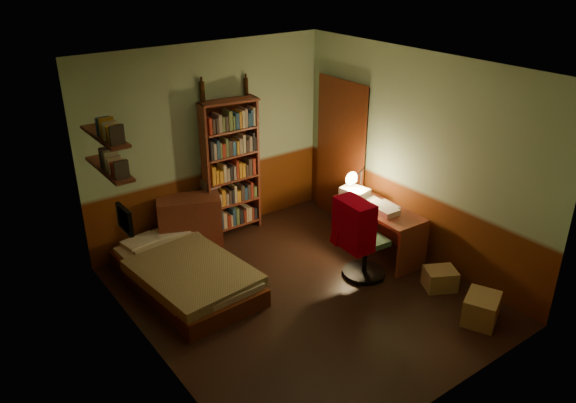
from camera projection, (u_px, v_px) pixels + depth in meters
floor at (301, 296)px, 6.47m from camera, size 3.50×4.00×0.02m
ceiling at (303, 68)px, 5.37m from camera, size 3.50×4.00×0.02m
wall_back at (209, 143)px, 7.39m from camera, size 3.50×0.02×2.60m
wall_left at (145, 240)px, 4.98m from camera, size 0.02×4.00×2.60m
wall_right at (416, 158)px, 6.87m from camera, size 0.02×4.00×2.60m
wall_front at (456, 275)px, 4.45m from camera, size 3.50×0.02×2.60m
doorway at (342, 152)px, 7.92m from camera, size 0.06×0.90×2.00m
door_trim at (340, 153)px, 7.91m from camera, size 0.02×0.98×2.08m
bed at (185, 265)px, 6.54m from camera, size 1.11×1.95×0.56m
dresser at (190, 223)px, 7.35m from camera, size 0.90×0.69×0.72m
mini_stereo at (210, 183)px, 7.48m from camera, size 0.24×0.19×0.12m
bookshelf at (231, 168)px, 7.55m from camera, size 0.83×0.35×1.87m
bottle_left at (202, 92)px, 7.02m from camera, size 0.08×0.08×0.26m
bottle_right at (246, 86)px, 7.38m from camera, size 0.07×0.07×0.22m
desk at (378, 230)px, 7.22m from camera, size 0.55×1.24×0.66m
paper_stack at (355, 193)px, 7.32m from camera, size 0.31×0.39×0.14m
desk_lamp at (361, 174)px, 7.31m from camera, size 0.24×0.24×0.60m
office_chair at (366, 238)px, 6.65m from camera, size 0.54×0.48×1.03m
red_jacket at (356, 178)px, 6.23m from camera, size 0.30×0.51×0.59m
wall_shelf_lower at (109, 169)px, 5.72m from camera, size 0.20×0.90×0.03m
wall_shelf_upper at (105, 136)px, 5.57m from camera, size 0.20×0.90×0.03m
framed_picture at (125, 219)px, 5.46m from camera, size 0.04×0.32×0.26m
cardboard_box_a at (481, 309)px, 5.97m from camera, size 0.51×0.47×0.31m
cardboard_box_b at (440, 279)px, 6.56m from camera, size 0.45×0.42×0.25m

